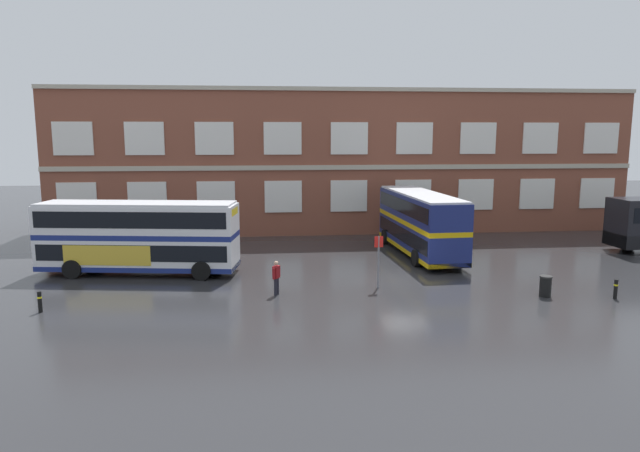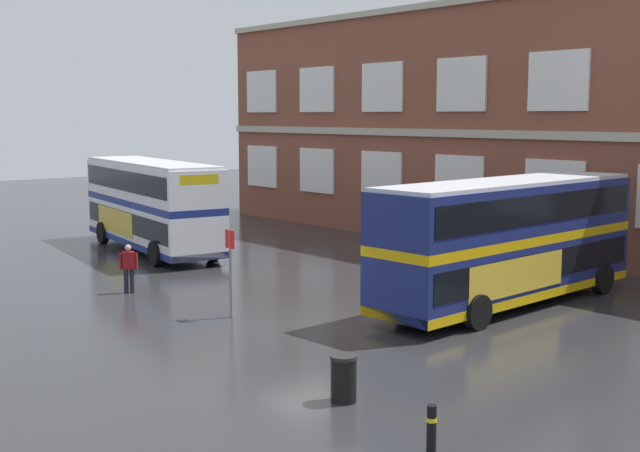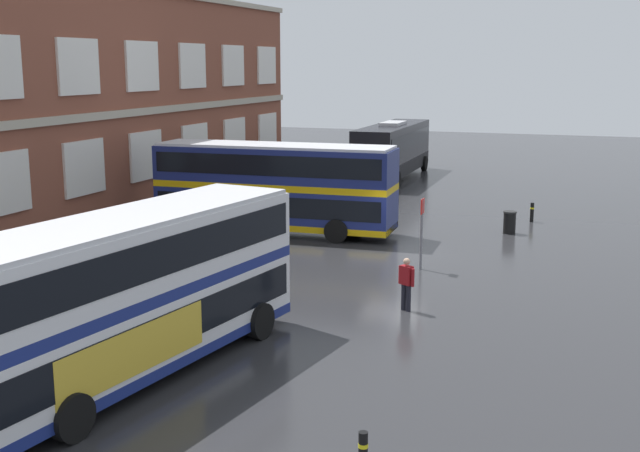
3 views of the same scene
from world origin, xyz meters
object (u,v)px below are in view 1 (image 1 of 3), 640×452
waiting_passenger (276,276)px  station_litter_bin (545,286)px  double_decker_middle (420,222)px  double_decker_near (138,236)px  bus_stand_flag (378,257)px  safety_bollard_east (616,289)px  safety_bollard_west (40,302)px

waiting_passenger → station_litter_bin: bearing=-7.2°
waiting_passenger → double_decker_middle: bearing=41.8°
double_decker_near → waiting_passenger: bearing=-33.7°
bus_stand_flag → safety_bollard_east: size_ratio=2.84×
waiting_passenger → double_decker_near: bearing=146.3°
double_decker_near → waiting_passenger: (7.59, -5.07, -1.22)m
bus_stand_flag → safety_bollard_east: bus_stand_flag is taller
double_decker_middle → station_litter_bin: double_decker_middle is taller
double_decker_near → safety_bollard_east: 24.95m
safety_bollard_west → waiting_passenger: bearing=9.6°
waiting_passenger → station_litter_bin: (13.01, -1.64, -0.41)m
station_litter_bin → double_decker_middle: bearing=108.6°
station_litter_bin → safety_bollard_east: (3.17, -0.70, -0.03)m
safety_bollard_west → safety_bollard_east: bearing=-1.2°
bus_stand_flag → double_decker_near: bearing=161.2°
safety_bollard_west → safety_bollard_east: same height
double_decker_near → station_litter_bin: bearing=-18.1°
double_decker_near → waiting_passenger: 9.21m
double_decker_middle → bus_stand_flag: size_ratio=4.11×
bus_stand_flag → safety_bollard_east: bearing=-15.6°
bus_stand_flag → safety_bollard_west: bearing=-171.0°
waiting_passenger → safety_bollard_east: size_ratio=1.79×
station_litter_bin → safety_bollard_east: station_litter_bin is taller
safety_bollard_west → double_decker_middle: bearing=27.2°
bus_stand_flag → safety_bollard_west: size_ratio=2.84×
waiting_passenger → safety_bollard_east: waiting_passenger is taller
double_decker_near → safety_bollard_east: (23.76, -7.42, -1.66)m
double_decker_middle → bus_stand_flag: (-4.34, -7.83, -0.51)m
bus_stand_flag → safety_bollard_west: bus_stand_flag is taller
double_decker_near → double_decker_middle: (17.16, 3.47, 0.00)m
double_decker_near → station_litter_bin: double_decker_near is taller
double_decker_near → bus_stand_flag: (12.82, -4.35, -0.51)m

